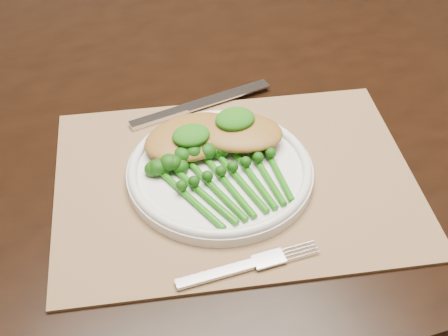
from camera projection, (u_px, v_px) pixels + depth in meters
name	position (u px, v px, depth m)	size (l,w,h in m)	color
dining_table	(241.00, 254.00, 1.20)	(1.68, 1.05, 0.75)	black
placemat	(235.00, 181.00, 0.81)	(0.46, 0.34, 0.00)	olive
dinner_plate	(220.00, 171.00, 0.80)	(0.24, 0.24, 0.02)	white
knife	(188.00, 108.00, 0.91)	(0.23, 0.04, 0.01)	silver
fork	(257.00, 263.00, 0.70)	(0.17, 0.03, 0.01)	silver
chicken_fillet_left	(192.00, 137.00, 0.83)	(0.13, 0.09, 0.03)	olive
chicken_fillet_right	(238.00, 132.00, 0.83)	(0.12, 0.08, 0.02)	olive
pesto_dollop_left	(191.00, 135.00, 0.81)	(0.05, 0.04, 0.02)	#134D0B
pesto_dollop_right	(235.00, 119.00, 0.82)	(0.05, 0.05, 0.02)	#134D0B
broccolini_bundle	(234.00, 183.00, 0.78)	(0.15, 0.17, 0.04)	#1B690D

